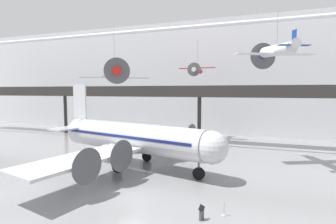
% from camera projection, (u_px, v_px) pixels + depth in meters
% --- Properties ---
extents(ground_plane, '(260.00, 260.00, 0.00)m').
position_uv_depth(ground_plane, '(130.00, 197.00, 22.91)').
color(ground_plane, gray).
extents(hangar_back_wall, '(140.00, 3.00, 24.26)m').
position_uv_depth(hangar_back_wall, '(210.00, 78.00, 56.85)').
color(hangar_back_wall, silver).
rests_on(hangar_back_wall, ground).
extents(mezzanine_walkway, '(110.00, 3.20, 10.16)m').
position_uv_depth(mezzanine_walkway, '(198.00, 95.00, 46.59)').
color(mezzanine_walkway, '#2D2B28').
rests_on(mezzanine_walkway, ground).
extents(ceiling_truss_beam, '(120.00, 0.60, 0.60)m').
position_uv_depth(ceiling_truss_beam, '(190.00, 27.00, 40.24)').
color(ceiling_truss_beam, silver).
extents(airliner_silver_main, '(25.10, 29.02, 10.21)m').
position_uv_depth(airliner_silver_main, '(130.00, 138.00, 32.12)').
color(airliner_silver_main, silver).
rests_on(airliner_silver_main, ground).
extents(suspended_plane_red_highwing, '(6.81, 5.54, 6.87)m').
position_uv_depth(suspended_plane_red_highwing, '(197.00, 70.00, 49.08)').
color(suspended_plane_red_highwing, red).
extents(suspended_plane_silver_racer, '(8.93, 8.27, 8.47)m').
position_uv_depth(suspended_plane_silver_racer, '(115.00, 75.00, 38.69)').
color(suspended_plane_silver_racer, silver).
extents(suspended_plane_white_twin, '(9.66, 8.47, 6.54)m').
position_uv_depth(suspended_plane_white_twin, '(277.00, 51.00, 31.72)').
color(suspended_plane_white_twin, silver).
extents(stanchion_barrier, '(0.36, 0.36, 1.08)m').
position_uv_depth(stanchion_barrier, '(224.00, 212.00, 19.47)').
color(stanchion_barrier, '#B2B5BA').
rests_on(stanchion_barrier, ground).
extents(info_sign_pedestal, '(0.38, 0.72, 1.24)m').
position_uv_depth(info_sign_pedestal, '(202.00, 214.00, 18.82)').
color(info_sign_pedestal, '#4C4C51').
rests_on(info_sign_pedestal, ground).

